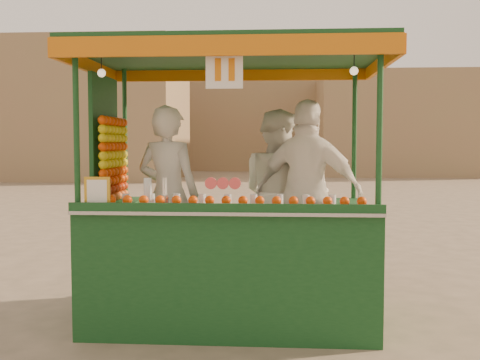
# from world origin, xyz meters

# --- Properties ---
(ground) EXTENTS (90.00, 90.00, 0.00)m
(ground) POSITION_xyz_m (0.00, 0.00, 0.00)
(ground) COLOR brown
(ground) RESTS_ON ground
(building_left) EXTENTS (10.00, 6.00, 6.00)m
(building_left) POSITION_xyz_m (-9.00, 20.00, 3.00)
(building_left) COLOR #8A6B4E
(building_left) RESTS_ON ground
(building_right) EXTENTS (9.00, 6.00, 5.00)m
(building_right) POSITION_xyz_m (7.00, 24.00, 2.50)
(building_right) COLOR #8A6B4E
(building_right) RESTS_ON ground
(building_center) EXTENTS (14.00, 7.00, 7.00)m
(building_center) POSITION_xyz_m (-2.00, 30.00, 3.50)
(building_center) COLOR #8A6B4E
(building_center) RESTS_ON ground
(juice_cart) EXTENTS (2.68, 1.74, 2.44)m
(juice_cart) POSITION_xyz_m (-0.06, -0.14, 0.79)
(juice_cart) COLOR #103B18
(juice_cart) RESTS_ON ground
(vendor_left) EXTENTS (0.69, 0.54, 1.66)m
(vendor_left) POSITION_xyz_m (-0.60, 0.07, 1.11)
(vendor_left) COLOR silver
(vendor_left) RESTS_ON ground
(vendor_middle) EXTENTS (0.98, 1.01, 1.64)m
(vendor_middle) POSITION_xyz_m (0.42, 0.39, 1.10)
(vendor_middle) COLOR silver
(vendor_middle) RESTS_ON ground
(vendor_right) EXTENTS (1.08, 0.73, 1.71)m
(vendor_right) POSITION_xyz_m (0.69, 0.05, 1.14)
(vendor_right) COLOR white
(vendor_right) RESTS_ON ground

